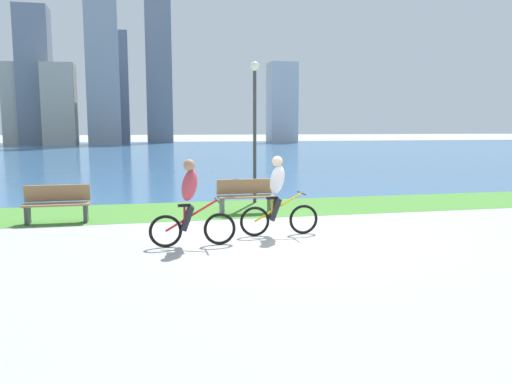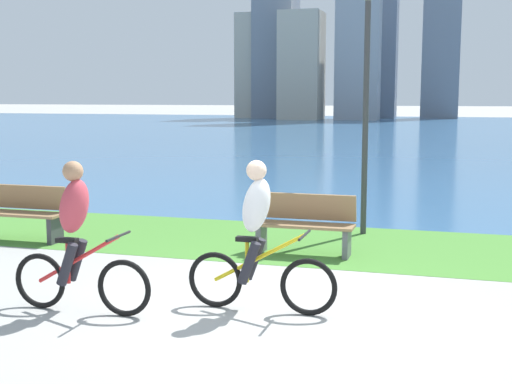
# 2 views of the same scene
# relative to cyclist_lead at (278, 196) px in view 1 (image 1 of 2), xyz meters

# --- Properties ---
(ground_plane) EXTENTS (300.00, 300.00, 0.00)m
(ground_plane) POSITION_rel_cyclist_lead_xyz_m (-0.01, 0.09, -0.83)
(ground_plane) COLOR #9E9E99
(grass_strip_bayside) EXTENTS (120.00, 3.14, 0.01)m
(grass_strip_bayside) POSITION_rel_cyclist_lead_xyz_m (-0.01, 3.59, -0.83)
(grass_strip_bayside) COLOR #478433
(grass_strip_bayside) RESTS_ON ground
(bay_water_surface) EXTENTS (300.00, 66.53, 0.00)m
(bay_water_surface) POSITION_rel_cyclist_lead_xyz_m (-0.01, 38.43, -0.83)
(bay_water_surface) COLOR #386693
(bay_water_surface) RESTS_ON ground
(cyclist_lead) EXTENTS (1.70, 0.52, 1.67)m
(cyclist_lead) POSITION_rel_cyclist_lead_xyz_m (0.00, 0.00, 0.00)
(cyclist_lead) COLOR black
(cyclist_lead) RESTS_ON ground
(cyclist_trailing) EXTENTS (1.66, 0.52, 1.67)m
(cyclist_trailing) POSITION_rel_cyclist_lead_xyz_m (-1.87, -0.59, -0.00)
(cyclist_trailing) COLOR black
(cyclist_trailing) RESTS_ON ground
(bench_near_path) EXTENTS (1.50, 0.47, 0.90)m
(bench_near_path) POSITION_rel_cyclist_lead_xyz_m (-0.10, 2.84, -0.38)
(bench_near_path) COLOR olive
(bench_near_path) RESTS_ON ground
(bench_far_along_path) EXTENTS (1.50, 0.47, 0.90)m
(bench_far_along_path) POSITION_rel_cyclist_lead_xyz_m (-4.75, 2.51, -0.38)
(bench_far_along_path) COLOR olive
(bench_far_along_path) RESTS_ON ground
(lamppost_tall) EXTENTS (0.28, 0.28, 4.17)m
(lamppost_tall) POSITION_rel_cyclist_lead_xyz_m (0.54, 4.62, 1.87)
(lamppost_tall) COLOR #38383D
(lamppost_tall) RESTS_ON ground
(city_skyline_far_shore) EXTENTS (40.43, 10.48, 27.79)m
(city_skyline_far_shore) POSITION_rel_cyclist_lead_xyz_m (-6.10, 62.67, 8.69)
(city_skyline_far_shore) COLOR #ADA899
(city_skyline_far_shore) RESTS_ON ground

